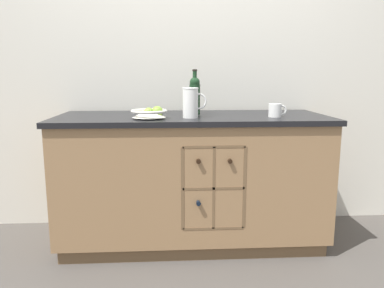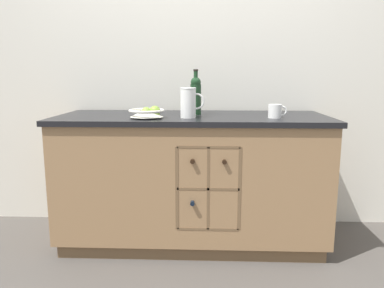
# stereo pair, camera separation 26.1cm
# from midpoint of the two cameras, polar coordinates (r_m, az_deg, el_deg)

# --- Properties ---
(ground_plane) EXTENTS (14.00, 14.00, 0.00)m
(ground_plane) POSITION_cam_midpoint_polar(r_m,az_deg,el_deg) (2.82, 2.73, -14.37)
(ground_plane) COLOR #4C4742
(back_wall) EXTENTS (4.40, 0.06, 2.55)m
(back_wall) POSITION_cam_midpoint_polar(r_m,az_deg,el_deg) (2.98, 2.90, 12.18)
(back_wall) COLOR silver
(back_wall) RESTS_ON ground_plane
(kitchen_island) EXTENTS (1.85, 0.74, 0.91)m
(kitchen_island) POSITION_cam_midpoint_polar(r_m,az_deg,el_deg) (2.66, 2.83, -5.31)
(kitchen_island) COLOR brown
(kitchen_island) RESTS_ON ground_plane
(fruit_bowl) EXTENTS (0.23, 0.23, 0.08)m
(fruit_bowl) POSITION_cam_midpoint_polar(r_m,az_deg,el_deg) (2.40, -3.73, 4.83)
(fruit_bowl) COLOR silver
(fruit_bowl) RESTS_ON kitchen_island
(white_pitcher) EXTENTS (0.16, 0.10, 0.19)m
(white_pitcher) POSITION_cam_midpoint_polar(r_m,az_deg,el_deg) (2.42, 2.58, 6.39)
(white_pitcher) COLOR white
(white_pitcher) RESTS_ON kitchen_island
(ceramic_mug) EXTENTS (0.12, 0.08, 0.09)m
(ceramic_mug) POSITION_cam_midpoint_polar(r_m,az_deg,el_deg) (2.50, 15.54, 4.83)
(ceramic_mug) COLOR white
(ceramic_mug) RESTS_ON kitchen_island
(standing_wine_bottle) EXTENTS (0.08, 0.08, 0.31)m
(standing_wine_bottle) POSITION_cam_midpoint_polar(r_m,az_deg,el_deg) (2.63, 3.43, 7.55)
(standing_wine_bottle) COLOR #19381E
(standing_wine_bottle) RESTS_ON kitchen_island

